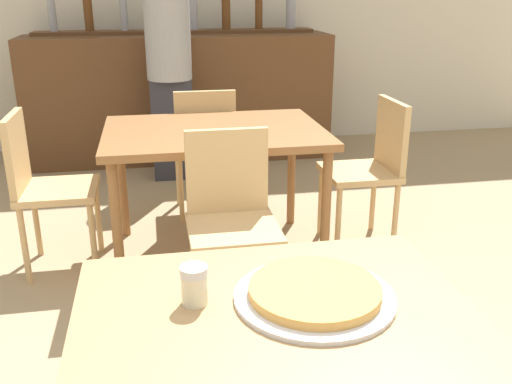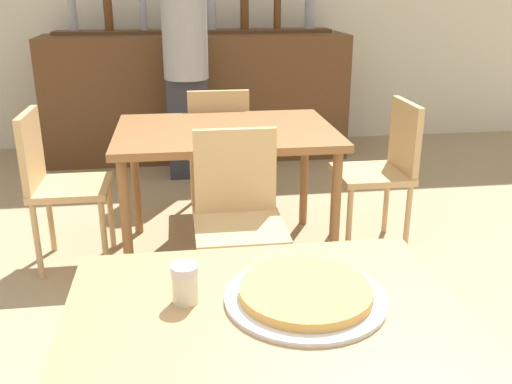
{
  "view_description": "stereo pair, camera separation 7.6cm",
  "coord_description": "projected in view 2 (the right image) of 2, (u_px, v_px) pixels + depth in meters",
  "views": [
    {
      "loc": [
        -0.25,
        -1.09,
        1.47
      ],
      "look_at": [
        0.05,
        0.55,
        0.86
      ],
      "focal_mm": 40.0,
      "sensor_mm": 36.0,
      "label": 1
    },
    {
      "loc": [
        -0.18,
        -1.1,
        1.47
      ],
      "look_at": [
        0.05,
        0.55,
        0.86
      ],
      "focal_mm": 40.0,
      "sensor_mm": 36.0,
      "label": 2
    }
  ],
  "objects": [
    {
      "name": "chair_far_side_front",
      "position": [
        238.0,
        211.0,
        2.58
      ],
      "size": [
        0.4,
        0.4,
        0.86
      ],
      "color": "tan",
      "rests_on": "ground_plane"
    },
    {
      "name": "cheese_shaker",
      "position": [
        185.0,
        283.0,
        1.33
      ],
      "size": [
        0.07,
        0.07,
        0.1
      ],
      "color": "beige",
      "rests_on": "dining_table_near"
    },
    {
      "name": "dining_table_near",
      "position": [
        267.0,
        354.0,
        1.32
      ],
      "size": [
        0.92,
        0.74,
        0.76
      ],
      "color": "#A87F51",
      "rests_on": "ground_plane"
    },
    {
      "name": "bar_back_shelf",
      "position": [
        199.0,
        24.0,
        4.95
      ],
      "size": [
        2.39,
        0.24,
        0.34
      ],
      "color": "brown",
      "rests_on": "bar_counter"
    },
    {
      "name": "chair_far_side_left",
      "position": [
        55.0,
        178.0,
        3.03
      ],
      "size": [
        0.4,
        0.4,
        0.86
      ],
      "rotation": [
        0.0,
        0.0,
        1.57
      ],
      "color": "tan",
      "rests_on": "ground_plane"
    },
    {
      "name": "chair_far_side_right",
      "position": [
        385.0,
        164.0,
        3.26
      ],
      "size": [
        0.4,
        0.4,
        0.86
      ],
      "rotation": [
        0.0,
        0.0,
        -1.57
      ],
      "color": "tan",
      "rests_on": "ground_plane"
    },
    {
      "name": "dining_table_far",
      "position": [
        226.0,
        142.0,
        3.09
      ],
      "size": [
        1.17,
        0.86,
        0.74
      ],
      "color": "brown",
      "rests_on": "ground_plane"
    },
    {
      "name": "bar_counter",
      "position": [
        198.0,
        97.0,
        5.02
      ],
      "size": [
        2.6,
        0.56,
        1.07
      ],
      "color": "brown",
      "rests_on": "ground_plane"
    },
    {
      "name": "pizza_tray",
      "position": [
        306.0,
        294.0,
        1.35
      ],
      "size": [
        0.39,
        0.39,
        0.04
      ],
      "color": "silver",
      "rests_on": "dining_table_near"
    },
    {
      "name": "chair_far_side_back",
      "position": [
        218.0,
        142.0,
        3.7
      ],
      "size": [
        0.4,
        0.4,
        0.86
      ],
      "rotation": [
        0.0,
        0.0,
        3.14
      ],
      "color": "tan",
      "rests_on": "ground_plane"
    },
    {
      "name": "person_standing",
      "position": [
        186.0,
        65.0,
        4.35
      ],
      "size": [
        0.34,
        0.34,
        1.65
      ],
      "color": "#2D2D38",
      "rests_on": "ground_plane"
    }
  ]
}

